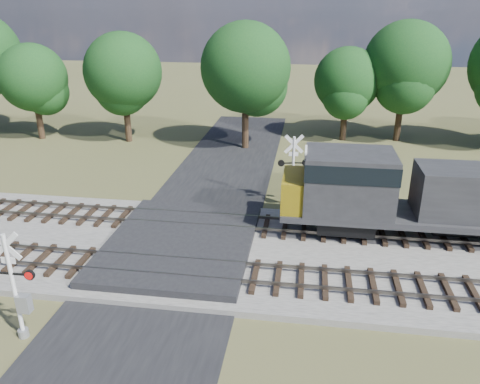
# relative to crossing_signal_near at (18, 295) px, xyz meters

# --- Properties ---
(ground) EXTENTS (160.00, 160.00, 0.00)m
(ground) POSITION_rel_crossing_signal_near_xyz_m (3.88, 6.72, -1.80)
(ground) COLOR #4B4E2A
(ground) RESTS_ON ground
(ballast_bed) EXTENTS (140.00, 10.00, 0.30)m
(ballast_bed) POSITION_rel_crossing_signal_near_xyz_m (13.88, 7.22, -1.65)
(ballast_bed) COLOR gray
(ballast_bed) RESTS_ON ground
(road) EXTENTS (7.00, 60.00, 0.08)m
(road) POSITION_rel_crossing_signal_near_xyz_m (3.88, 6.72, -1.76)
(road) COLOR black
(road) RESTS_ON ground
(crossing_panel) EXTENTS (7.00, 9.00, 0.62)m
(crossing_panel) POSITION_rel_crossing_signal_near_xyz_m (3.88, 7.22, -1.48)
(crossing_panel) COLOR #262628
(crossing_panel) RESTS_ON ground
(track_near) EXTENTS (140.00, 2.60, 0.33)m
(track_near) POSITION_rel_crossing_signal_near_xyz_m (7.00, 4.72, -1.39)
(track_near) COLOR black
(track_near) RESTS_ON ballast_bed
(track_far) EXTENTS (140.00, 2.60, 0.33)m
(track_far) POSITION_rel_crossing_signal_near_xyz_m (7.00, 9.72, -1.39)
(track_far) COLOR black
(track_far) RESTS_ON ballast_bed
(crossing_signal_near) EXTENTS (1.74, 0.38, 4.33)m
(crossing_signal_near) POSITION_rel_crossing_signal_near_xyz_m (0.00, 0.00, 0.00)
(crossing_signal_near) COLOR silver
(crossing_signal_near) RESTS_ON ground
(crossing_signal_far) EXTENTS (1.79, 0.48, 4.47)m
(crossing_signal_far) POSITION_rel_crossing_signal_near_xyz_m (8.97, 13.41, 0.06)
(crossing_signal_far) COLOR silver
(crossing_signal_far) RESTS_ON ground
(equipment_shed) EXTENTS (4.60, 4.60, 2.85)m
(equipment_shed) POSITION_rel_crossing_signal_near_xyz_m (12.99, 14.62, -0.36)
(equipment_shed) COLOR #462B1E
(equipment_shed) RESTS_ON ground
(treeline) EXTENTS (78.39, 11.66, 11.41)m
(treeline) POSITION_rel_crossing_signal_near_xyz_m (14.64, 27.24, 4.84)
(treeline) COLOR black
(treeline) RESTS_ON ground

